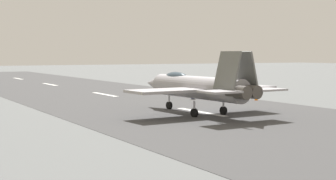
% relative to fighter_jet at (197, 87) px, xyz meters
% --- Properties ---
extents(ground_plane, '(400.00, 400.00, 0.00)m').
position_rel_fighter_jet_xyz_m(ground_plane, '(0.78, -1.11, -2.50)').
color(ground_plane, slate).
extents(runway_strip, '(240.00, 26.00, 0.02)m').
position_rel_fighter_jet_xyz_m(runway_strip, '(0.76, -1.11, -2.49)').
color(runway_strip, '#424243').
rests_on(runway_strip, ground).
extents(fighter_jet, '(16.92, 14.59, 5.70)m').
position_rel_fighter_jet_xyz_m(fighter_jet, '(0.00, 0.00, 0.00)').
color(fighter_jet, '#9D9AA0').
rests_on(fighter_jet, ground).
extents(crew_person, '(0.54, 0.51, 1.56)m').
position_rel_fighter_jet_xyz_m(crew_person, '(13.24, -7.76, -1.72)').
color(crew_person, '#1E2338').
rests_on(crew_person, ground).
extents(marker_cone_mid, '(0.44, 0.44, 0.55)m').
position_rel_fighter_jet_xyz_m(marker_cone_mid, '(8.14, -13.36, -2.22)').
color(marker_cone_mid, orange).
rests_on(marker_cone_mid, ground).
extents(marker_cone_far, '(0.44, 0.44, 0.55)m').
position_rel_fighter_jet_xyz_m(marker_cone_far, '(24.41, -13.36, -2.22)').
color(marker_cone_far, orange).
rests_on(marker_cone_far, ground).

